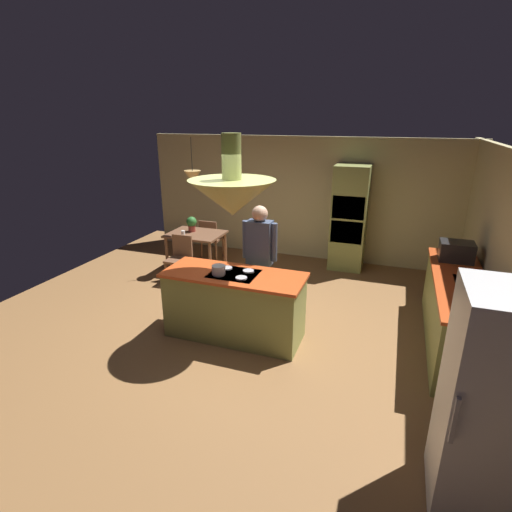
% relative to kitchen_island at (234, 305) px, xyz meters
% --- Properties ---
extents(ground, '(8.16, 8.16, 0.00)m').
position_rel_kitchen_island_xyz_m(ground, '(0.00, 0.20, -0.47)').
color(ground, olive).
extents(wall_back, '(6.80, 0.10, 2.55)m').
position_rel_kitchen_island_xyz_m(wall_back, '(0.00, 3.65, 0.80)').
color(wall_back, beige).
rests_on(wall_back, ground).
extents(wall_right, '(0.10, 7.20, 2.55)m').
position_rel_kitchen_island_xyz_m(wall_right, '(3.25, 0.60, 0.80)').
color(wall_right, beige).
rests_on(wall_right, ground).
extents(kitchen_island, '(1.91, 0.77, 0.96)m').
position_rel_kitchen_island_xyz_m(kitchen_island, '(0.00, 0.00, 0.00)').
color(kitchen_island, '#8C934C').
rests_on(kitchen_island, ground).
extents(counter_run_right, '(0.73, 2.60, 0.94)m').
position_rel_kitchen_island_xyz_m(counter_run_right, '(2.84, 0.80, 0.00)').
color(counter_run_right, '#8C934C').
rests_on(counter_run_right, ground).
extents(oven_tower, '(0.66, 0.62, 2.06)m').
position_rel_kitchen_island_xyz_m(oven_tower, '(1.10, 3.24, 0.56)').
color(oven_tower, '#8C934C').
rests_on(oven_tower, ground).
extents(refrigerator, '(0.72, 0.74, 1.84)m').
position_rel_kitchen_island_xyz_m(refrigerator, '(2.80, -1.70, 0.45)').
color(refrigerator, white).
rests_on(refrigerator, ground).
extents(dining_table, '(1.06, 0.82, 0.76)m').
position_rel_kitchen_island_xyz_m(dining_table, '(-1.70, 2.10, 0.18)').
color(dining_table, brown).
rests_on(dining_table, ground).
extents(person_at_island, '(0.53, 0.23, 1.74)m').
position_rel_kitchen_island_xyz_m(person_at_island, '(0.14, 0.66, 0.53)').
color(person_at_island, tan).
rests_on(person_at_island, ground).
extents(range_hood, '(1.10, 1.10, 1.00)m').
position_rel_kitchen_island_xyz_m(range_hood, '(0.00, -0.00, 1.52)').
color(range_hood, '#8C934C').
extents(pendant_light_over_table, '(0.32, 0.32, 0.82)m').
position_rel_kitchen_island_xyz_m(pendant_light_over_table, '(-1.70, 2.10, 1.39)').
color(pendant_light_over_table, '#E0B266').
extents(chair_facing_island, '(0.40, 0.40, 0.87)m').
position_rel_kitchen_island_xyz_m(chair_facing_island, '(-1.70, 1.47, 0.03)').
color(chair_facing_island, brown).
rests_on(chair_facing_island, ground).
extents(chair_by_back_wall, '(0.40, 0.40, 0.87)m').
position_rel_kitchen_island_xyz_m(chair_by_back_wall, '(-1.70, 2.73, 0.03)').
color(chair_by_back_wall, brown).
rests_on(chair_by_back_wall, ground).
extents(potted_plant_on_table, '(0.20, 0.20, 0.30)m').
position_rel_kitchen_island_xyz_m(potted_plant_on_table, '(-1.83, 2.18, 0.45)').
color(potted_plant_on_table, '#99382D').
rests_on(potted_plant_on_table, dining_table).
extents(cup_on_table, '(0.07, 0.07, 0.09)m').
position_rel_kitchen_island_xyz_m(cup_on_table, '(-1.86, 1.90, 0.33)').
color(cup_on_table, white).
rests_on(cup_on_table, dining_table).
extents(canister_flour, '(0.11, 0.11, 0.20)m').
position_rel_kitchen_island_xyz_m(canister_flour, '(2.84, 0.16, 0.57)').
color(canister_flour, '#E0B78C').
rests_on(canister_flour, counter_run_right).
extents(canister_sugar, '(0.10, 0.10, 0.19)m').
position_rel_kitchen_island_xyz_m(canister_sugar, '(2.84, 0.34, 0.56)').
color(canister_sugar, silver).
rests_on(canister_sugar, counter_run_right).
extents(canister_tea, '(0.13, 0.13, 0.15)m').
position_rel_kitchen_island_xyz_m(canister_tea, '(2.84, 0.52, 0.54)').
color(canister_tea, '#E0B78C').
rests_on(canister_tea, counter_run_right).
extents(microwave_on_counter, '(0.46, 0.36, 0.28)m').
position_rel_kitchen_island_xyz_m(microwave_on_counter, '(2.84, 1.57, 0.61)').
color(microwave_on_counter, '#232326').
rests_on(microwave_on_counter, counter_run_right).
extents(cooking_pot_on_cooktop, '(0.18, 0.18, 0.12)m').
position_rel_kitchen_island_xyz_m(cooking_pot_on_cooktop, '(-0.16, -0.13, 0.55)').
color(cooking_pot_on_cooktop, '#B2B2B7').
rests_on(cooking_pot_on_cooktop, kitchen_island).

